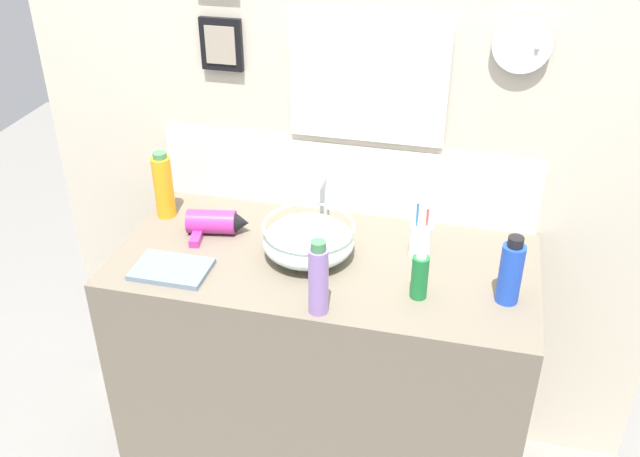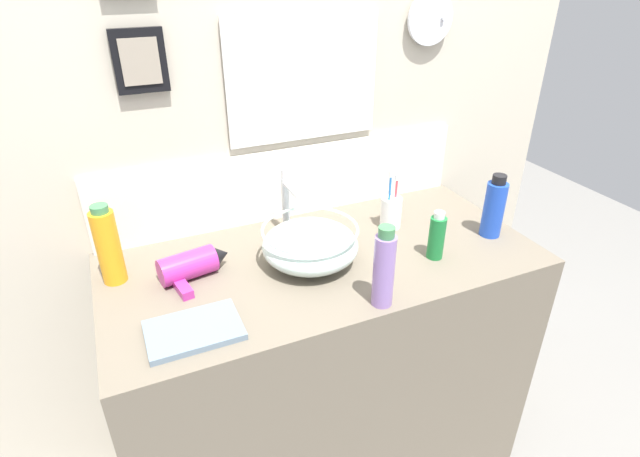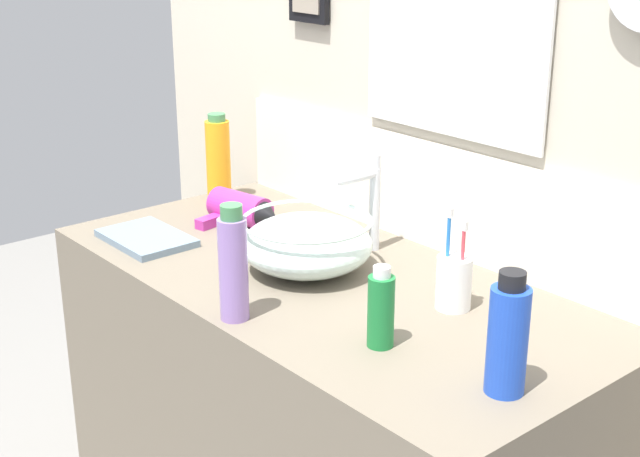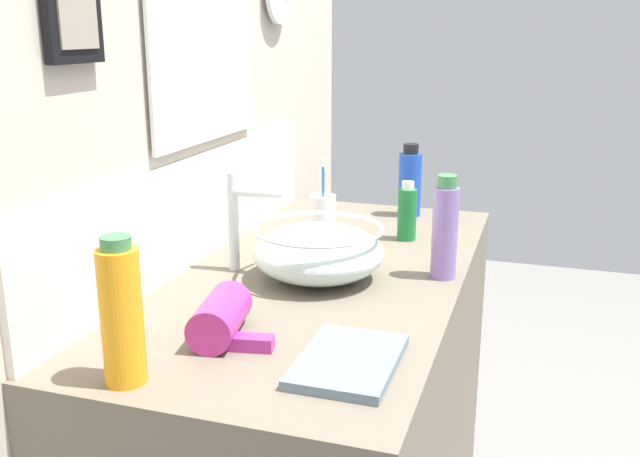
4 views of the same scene
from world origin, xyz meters
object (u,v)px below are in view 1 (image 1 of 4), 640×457
object	(u,v)px
glass_bowl_sink	(308,240)
shampoo_bottle	(420,276)
lotion_bottle	(318,279)
toothbrush_cup	(420,239)
hand_towel	(172,269)
spray_bottle	(511,272)
hair_drier	(216,223)
faucet	(322,193)
soap_dispenser	(163,186)

from	to	relation	value
glass_bowl_sink	shampoo_bottle	size ratio (longest dim) A/B	1.85
lotion_bottle	shampoo_bottle	size ratio (longest dim) A/B	1.50
toothbrush_cup	hand_towel	bearing A→B (deg)	-159.14
spray_bottle	hand_towel	distance (m)	0.95
toothbrush_cup	hair_drier	bearing A→B (deg)	-177.60
hand_towel	faucet	bearing A→B (deg)	43.15
lotion_bottle	spray_bottle	bearing A→B (deg)	19.01
glass_bowl_sink	shampoo_bottle	distance (m)	0.36
faucet	hair_drier	xyz separation A→B (m)	(-0.32, -0.11, -0.09)
glass_bowl_sink	lotion_bottle	xyz separation A→B (m)	(0.09, -0.25, 0.04)
glass_bowl_sink	faucet	bearing A→B (deg)	90.00
glass_bowl_sink	spray_bottle	size ratio (longest dim) A/B	1.35
glass_bowl_sink	spray_bottle	bearing A→B (deg)	-7.73
glass_bowl_sink	shampoo_bottle	xyz separation A→B (m)	(0.34, -0.12, 0.01)
spray_bottle	hand_towel	xyz separation A→B (m)	(-0.94, -0.09, -0.09)
spray_bottle	faucet	bearing A→B (deg)	156.34
faucet	hand_towel	bearing A→B (deg)	-136.85
faucet	hand_towel	size ratio (longest dim) A/B	0.99
glass_bowl_sink	hair_drier	distance (m)	0.32
toothbrush_cup	spray_bottle	distance (m)	0.31
toothbrush_cup	shampoo_bottle	xyz separation A→B (m)	(0.02, -0.21, 0.02)
soap_dispenser	hair_drier	bearing A→B (deg)	-18.54
lotion_bottle	shampoo_bottle	xyz separation A→B (m)	(0.25, 0.13, -0.04)
toothbrush_cup	lotion_bottle	bearing A→B (deg)	-123.94
toothbrush_cup	soap_dispenser	xyz separation A→B (m)	(-0.83, 0.04, 0.06)
lotion_bottle	shampoo_bottle	bearing A→B (deg)	27.02
lotion_bottle	glass_bowl_sink	bearing A→B (deg)	110.28
toothbrush_cup	soap_dispenser	bearing A→B (deg)	177.27
hair_drier	spray_bottle	world-z (taller)	spray_bottle
toothbrush_cup	glass_bowl_sink	bearing A→B (deg)	-163.78
hand_towel	toothbrush_cup	bearing A→B (deg)	20.86
glass_bowl_sink	hair_drier	size ratio (longest dim) A/B	1.34
soap_dispenser	spray_bottle	bearing A→B (deg)	-10.93
toothbrush_cup	lotion_bottle	distance (m)	0.41
glass_bowl_sink	lotion_bottle	distance (m)	0.27
faucet	soap_dispenser	world-z (taller)	soap_dispenser
hair_drier	toothbrush_cup	world-z (taller)	toothbrush_cup
faucet	shampoo_bottle	world-z (taller)	faucet
hair_drier	toothbrush_cup	xyz separation A→B (m)	(0.64, 0.03, 0.02)
toothbrush_cup	lotion_bottle	world-z (taller)	lotion_bottle
toothbrush_cup	shampoo_bottle	world-z (taller)	toothbrush_cup
faucet	toothbrush_cup	world-z (taller)	faucet
toothbrush_cup	hand_towel	size ratio (longest dim) A/B	0.90
glass_bowl_sink	soap_dispenser	distance (m)	0.53
spray_bottle	toothbrush_cup	bearing A→B (deg)	146.49
soap_dispenser	shampoo_bottle	xyz separation A→B (m)	(0.86, -0.25, -0.04)
toothbrush_cup	spray_bottle	xyz separation A→B (m)	(0.26, -0.17, 0.04)
shampoo_bottle	hair_drier	bearing A→B (deg)	164.37
spray_bottle	soap_dispenser	xyz separation A→B (m)	(-1.09, 0.21, 0.01)
lotion_bottle	hand_towel	distance (m)	0.47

